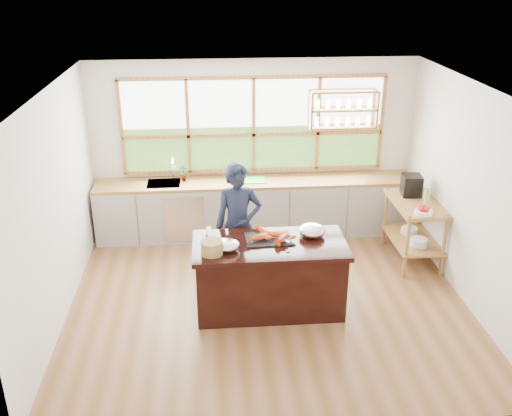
{
  "coord_description": "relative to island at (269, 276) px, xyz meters",
  "views": [
    {
      "loc": [
        -0.67,
        -6.26,
        4.01
      ],
      "look_at": [
        -0.14,
        0.15,
        1.22
      ],
      "focal_mm": 40.0,
      "sensor_mm": 36.0,
      "label": 1
    }
  ],
  "objects": [
    {
      "name": "cutting_board",
      "position": [
        -0.05,
        2.14,
        0.45
      ],
      "size": [
        0.4,
        0.3,
        0.01
      ],
      "primitive_type": "cube",
      "rotation": [
        0.0,
        0.0,
        0.0
      ],
      "color": "#47CD40",
      "rests_on": "back_counter"
    },
    {
      "name": "right_shelf_unit",
      "position": [
        2.19,
        1.09,
        0.15
      ],
      "size": [
        0.62,
        1.1,
        0.9
      ],
      "color": "#9C693C",
      "rests_on": "ground_plane"
    },
    {
      "name": "mixing_bowl_left",
      "position": [
        -0.51,
        -0.13,
        0.51
      ],
      "size": [
        0.29,
        0.29,
        0.14
      ],
      "primitive_type": "ellipsoid",
      "color": "silver",
      "rests_on": "island"
    },
    {
      "name": "espresso_machine",
      "position": [
        2.19,
        1.37,
        0.6
      ],
      "size": [
        0.29,
        0.31,
        0.3
      ],
      "primitive_type": "cube",
      "rotation": [
        0.0,
        0.0,
        -0.11
      ],
      "color": "black",
      "rests_on": "right_shelf_unit"
    },
    {
      "name": "room_shell",
      "position": [
        0.02,
        0.71,
        1.3
      ],
      "size": [
        5.02,
        4.52,
        2.71
      ],
      "color": "silver",
      "rests_on": "ground_plane"
    },
    {
      "name": "mixing_bowl_right",
      "position": [
        0.54,
        0.16,
        0.52
      ],
      "size": [
        0.33,
        0.33,
        0.16
      ],
      "primitive_type": "ellipsoid",
      "color": "silver",
      "rests_on": "island"
    },
    {
      "name": "ground_plane",
      "position": [
        0.0,
        0.2,
        -0.45
      ],
      "size": [
        5.0,
        5.0,
        0.0
      ],
      "primitive_type": "plane",
      "color": "#8E5C3C"
    },
    {
      "name": "slate_board",
      "position": [
        -0.01,
        0.1,
        0.45
      ],
      "size": [
        0.56,
        0.41,
        0.02
      ],
      "primitive_type": "cube",
      "rotation": [
        0.0,
        0.0,
        0.02
      ],
      "color": "black",
      "rests_on": "island"
    },
    {
      "name": "potted_plant",
      "position": [
        -1.1,
        2.2,
        0.58
      ],
      "size": [
        0.14,
        0.1,
        0.26
      ],
      "primitive_type": "imported",
      "rotation": [
        0.0,
        0.0,
        0.02
      ],
      "color": "slate",
      "rests_on": "back_counter"
    },
    {
      "name": "wicker_basket",
      "position": [
        -0.69,
        -0.21,
        0.53
      ],
      "size": [
        0.25,
        0.25,
        0.16
      ],
      "primitive_type": "cylinder",
      "color": "#A67F50",
      "rests_on": "island"
    },
    {
      "name": "lobster_pile",
      "position": [
        0.02,
        0.1,
        0.5
      ],
      "size": [
        0.52,
        0.44,
        0.08
      ],
      "color": "red",
      "rests_on": "slate_board"
    },
    {
      "name": "wine_bottle",
      "position": [
        2.24,
        0.89,
        0.6
      ],
      "size": [
        0.08,
        0.08,
        0.31
      ],
      "primitive_type": "cylinder",
      "rotation": [
        0.0,
        0.0,
        -0.05
      ],
      "color": "#98B153",
      "rests_on": "right_shelf_unit"
    },
    {
      "name": "wine_glass",
      "position": [
        0.19,
        -0.21,
        0.61
      ],
      "size": [
        0.08,
        0.08,
        0.22
      ],
      "color": "silver",
      "rests_on": "island"
    },
    {
      "name": "back_counter",
      "position": [
        -0.02,
        2.14,
        0.0
      ],
      "size": [
        4.9,
        0.63,
        0.9
      ],
      "color": "#ABA8A0",
      "rests_on": "ground_plane"
    },
    {
      "name": "fruit_bowl",
      "position": [
        2.14,
        0.7,
        0.49
      ],
      "size": [
        0.25,
        0.25,
        0.11
      ],
      "color": "white",
      "rests_on": "right_shelf_unit"
    },
    {
      "name": "cook",
      "position": [
        -0.34,
        0.67,
        0.39
      ],
      "size": [
        0.62,
        0.42,
        1.68
      ],
      "primitive_type": "imported",
      "rotation": [
        0.0,
        0.0,
        0.02
      ],
      "color": "#171D32",
      "rests_on": "ground_plane"
    },
    {
      "name": "parchment_roll",
      "position": [
        -0.71,
        0.23,
        0.49
      ],
      "size": [
        0.12,
        0.31,
        0.08
      ],
      "primitive_type": "cylinder",
      "rotation": [
        1.57,
        0.0,
        0.13
      ],
      "color": "white",
      "rests_on": "island"
    },
    {
      "name": "island",
      "position": [
        0.0,
        0.0,
        0.0
      ],
      "size": [
        1.85,
        0.9,
        0.9
      ],
      "color": "black",
      "rests_on": "ground_plane"
    }
  ]
}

